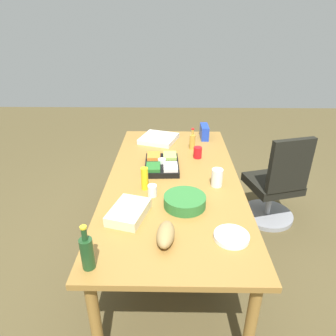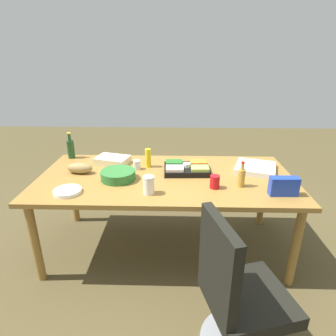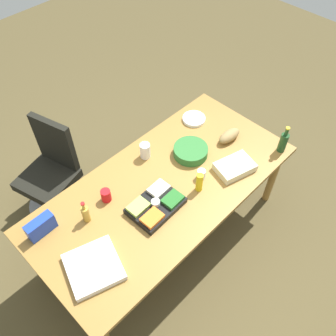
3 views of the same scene
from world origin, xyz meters
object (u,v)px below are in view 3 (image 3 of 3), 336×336
at_px(salad_bowl, 191,151).
at_px(dressing_bottle, 86,213).
at_px(wine_bottle, 283,142).
at_px(mustard_bottle, 199,182).
at_px(sheet_cake, 235,167).
at_px(paper_plate_stack, 194,119).
at_px(bread_loaf, 229,136).
at_px(red_solo_cup, 106,195).
at_px(chip_bag_blue, 41,226).
at_px(veggie_tray, 156,205).
at_px(mayo_jar, 145,151).
at_px(conference_table, 164,191).
at_px(paper_cup, 201,174).
at_px(pizza_box, 94,267).
at_px(office_chair, 53,178).

xyz_separation_m(salad_bowl, dressing_bottle, (-1.06, 0.11, 0.04)).
relative_size(wine_bottle, mustard_bottle, 1.51).
bearing_deg(sheet_cake, paper_plate_stack, 71.40).
bearing_deg(wine_bottle, mustard_bottle, 164.35).
distance_m(salad_bowl, bread_loaf, 0.40).
height_order(wine_bottle, red_solo_cup, wine_bottle).
relative_size(mustard_bottle, chip_bag_blue, 0.84).
xyz_separation_m(veggie_tray, bread_loaf, (1.00, 0.06, 0.01)).
bearing_deg(bread_loaf, salad_bowl, 161.33).
distance_m(mustard_bottle, chip_bag_blue, 1.26).
xyz_separation_m(mayo_jar, mustard_bottle, (0.06, -0.58, 0.02)).
height_order(conference_table, red_solo_cup, red_solo_cup).
xyz_separation_m(conference_table, veggie_tray, (-0.19, -0.10, 0.10)).
bearing_deg(veggie_tray, mayo_jar, 55.13).
bearing_deg(paper_cup, salad_bowl, 60.87).
bearing_deg(salad_bowl, veggie_tray, -163.14).
bearing_deg(sheet_cake, salad_bowl, 108.75).
xyz_separation_m(conference_table, bread_loaf, (0.80, -0.05, 0.12)).
xyz_separation_m(salad_bowl, sheet_cake, (0.13, -0.39, -0.01)).
bearing_deg(mustard_bottle, bread_loaf, 16.08).
bearing_deg(veggie_tray, dressing_bottle, 146.20).
relative_size(red_solo_cup, paper_plate_stack, 0.50).
distance_m(salad_bowl, mayo_jar, 0.40).
bearing_deg(red_solo_cup, bread_loaf, -13.01).
bearing_deg(mayo_jar, bread_loaf, -30.31).
xyz_separation_m(veggie_tray, mustard_bottle, (0.37, -0.12, 0.06)).
height_order(veggie_tray, pizza_box, veggie_tray).
relative_size(dressing_bottle, mustard_bottle, 1.20).
relative_size(conference_table, red_solo_cup, 20.98).
height_order(salad_bowl, pizza_box, salad_bowl).
height_order(dressing_bottle, pizza_box, dressing_bottle).
height_order(mayo_jar, bread_loaf, mayo_jar).
bearing_deg(red_solo_cup, pizza_box, -137.94).
bearing_deg(wine_bottle, pizza_box, 170.90).
distance_m(conference_table, mustard_bottle, 0.33).
bearing_deg(veggie_tray, sheet_cake, -15.19).
bearing_deg(office_chair, dressing_bottle, -100.09).
height_order(veggie_tray, dressing_bottle, dressing_bottle).
bearing_deg(dressing_bottle, bread_loaf, -9.52).
xyz_separation_m(chip_bag_blue, paper_plate_stack, (1.71, 0.01, -0.06)).
relative_size(office_chair, dressing_bottle, 4.60).
distance_m(wine_bottle, mustard_bottle, 0.88).
relative_size(dressing_bottle, pizza_box, 0.61).
height_order(chip_bag_blue, red_solo_cup, chip_bag_blue).
height_order(office_chair, mustard_bottle, office_chair).
relative_size(veggie_tray, chip_bag_blue, 1.96).
distance_m(sheet_cake, paper_plate_stack, 0.70).
distance_m(veggie_tray, salad_bowl, 0.64).
distance_m(conference_table, wine_bottle, 1.14).
xyz_separation_m(office_chair, pizza_box, (-0.37, -1.23, 0.42)).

